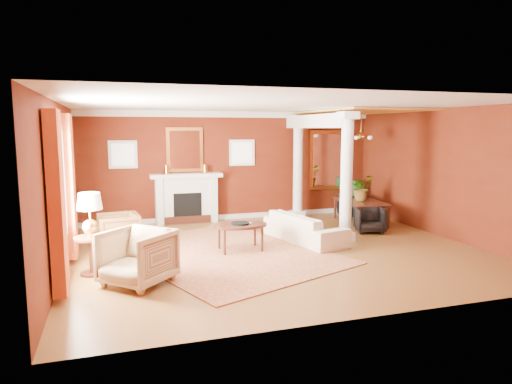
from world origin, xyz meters
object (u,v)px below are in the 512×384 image
object	(u,v)px
armchair_leopard	(118,229)
coffee_table	(240,226)
dining_table	(362,205)
side_table	(90,221)
armchair_stripe	(137,255)
sofa	(305,223)

from	to	relation	value
armchair_leopard	coffee_table	world-z (taller)	armchair_leopard
dining_table	coffee_table	bearing A→B (deg)	120.25
side_table	armchair_stripe	bearing A→B (deg)	-47.13
side_table	sofa	bearing A→B (deg)	13.54
sofa	coffee_table	size ratio (longest dim) A/B	1.93
armchair_leopard	side_table	size ratio (longest dim) A/B	0.58
sofa	dining_table	bearing A→B (deg)	-72.45
coffee_table	side_table	xyz separation A→B (m)	(-2.78, -0.69, 0.42)
coffee_table	armchair_leopard	bearing A→B (deg)	158.94
armchair_leopard	side_table	distance (m)	1.73
armchair_leopard	side_table	bearing A→B (deg)	-21.63
armchair_stripe	coffee_table	bearing A→B (deg)	79.79
armchair_leopard	sofa	bearing A→B (deg)	76.33
side_table	coffee_table	bearing A→B (deg)	13.93
armchair_leopard	coffee_table	bearing A→B (deg)	63.20
sofa	armchair_stripe	bearing A→B (deg)	102.81
side_table	dining_table	bearing A→B (deg)	19.86
sofa	side_table	bearing A→B (deg)	90.06
coffee_table	dining_table	distance (m)	4.08
sofa	armchair_stripe	size ratio (longest dim) A/B	2.17
coffee_table	dining_table	world-z (taller)	dining_table
armchair_stripe	dining_table	size ratio (longest dim) A/B	0.56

